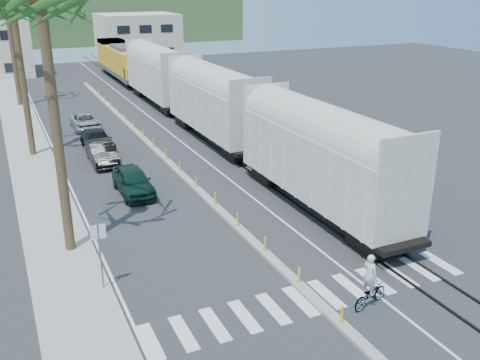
% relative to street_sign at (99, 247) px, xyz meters
% --- Properties ---
extents(ground, '(140.00, 140.00, 0.00)m').
position_rel_street_sign_xyz_m(ground, '(7.30, -2.00, -1.97)').
color(ground, '#28282B').
rests_on(ground, ground).
extents(sidewalk, '(3.00, 90.00, 0.15)m').
position_rel_street_sign_xyz_m(sidewalk, '(-1.20, 23.00, -1.90)').
color(sidewalk, gray).
rests_on(sidewalk, ground).
extents(rails, '(1.56, 100.00, 0.06)m').
position_rel_street_sign_xyz_m(rails, '(12.30, 26.00, -1.94)').
color(rails, black).
rests_on(rails, ground).
extents(median, '(0.45, 60.00, 0.85)m').
position_rel_street_sign_xyz_m(median, '(7.30, 17.96, -1.88)').
color(median, gray).
rests_on(median, ground).
extents(crosswalk, '(14.00, 2.20, 0.01)m').
position_rel_street_sign_xyz_m(crosswalk, '(7.30, -4.00, -1.97)').
color(crosswalk, silver).
rests_on(crosswalk, ground).
extents(lane_markings, '(9.42, 90.00, 0.01)m').
position_rel_street_sign_xyz_m(lane_markings, '(5.15, 23.00, -1.97)').
color(lane_markings, silver).
rests_on(lane_markings, ground).
extents(freight_train, '(3.00, 60.94, 5.85)m').
position_rel_street_sign_xyz_m(freight_train, '(12.30, 24.01, 0.93)').
color(freight_train, '#A8A69A').
rests_on(freight_train, ground).
extents(street_sign, '(0.60, 0.08, 3.00)m').
position_rel_street_sign_xyz_m(street_sign, '(0.00, 0.00, 0.00)').
color(street_sign, slate).
rests_on(street_sign, ground).
extents(buildings, '(38.00, 27.00, 10.00)m').
position_rel_street_sign_xyz_m(buildings, '(0.89, 69.66, 2.39)').
color(buildings, beige).
rests_on(buildings, ground).
extents(hillside, '(80.00, 20.00, 12.00)m').
position_rel_street_sign_xyz_m(hillside, '(7.30, 98.00, 4.03)').
color(hillside, '#385628').
rests_on(hillside, ground).
extents(car_lead, '(1.87, 4.55, 1.54)m').
position_rel_street_sign_xyz_m(car_lead, '(3.74, 9.88, -1.20)').
color(car_lead, black).
rests_on(car_lead, ground).
extents(car_second, '(1.70, 4.65, 1.52)m').
position_rel_street_sign_xyz_m(car_second, '(3.18, 16.39, -1.21)').
color(car_second, black).
rests_on(car_second, ground).
extents(car_third, '(2.13, 4.86, 1.39)m').
position_rel_street_sign_xyz_m(car_third, '(3.52, 19.70, -1.28)').
color(car_third, black).
rests_on(car_third, ground).
extents(car_rear, '(2.13, 4.61, 1.28)m').
position_rel_street_sign_xyz_m(car_rear, '(3.73, 26.14, -1.33)').
color(car_rear, '#B8BBBE').
rests_on(car_rear, ground).
extents(cyclist, '(1.59, 2.15, 2.21)m').
position_rel_street_sign_xyz_m(cyclist, '(9.03, -5.34, -1.28)').
color(cyclist, '#9EA0A5').
rests_on(cyclist, ground).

